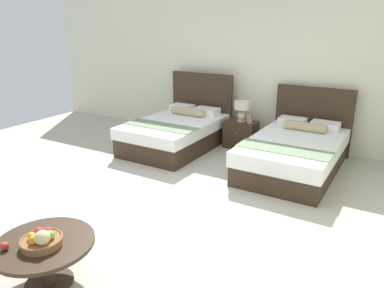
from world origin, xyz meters
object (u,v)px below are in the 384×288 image
table_lamp (242,108)px  loose_apple (5,246)px  bed_near_window (177,131)px  coffee_table (45,252)px  nightstand (241,134)px  fruit_bowl (42,240)px  vase (250,118)px  bed_near_corner (295,152)px

table_lamp → loose_apple: 4.71m
bed_near_window → coffee_table: bearing=-74.6°
nightstand → fruit_bowl: (0.07, -4.48, 0.24)m
coffee_table → fruit_bowl: 0.17m
nightstand → table_lamp: (-0.00, 0.02, 0.50)m
nightstand → coffee_table: nightstand is taller
vase → loose_apple: 4.65m
nightstand → bed_near_window: bearing=-150.1°
coffee_table → loose_apple: bearing=-127.4°
table_lamp → fruit_bowl: table_lamp is taller
nightstand → table_lamp: 0.50m
bed_near_window → fruit_bowl: bed_near_window is taller
bed_near_corner → fruit_bowl: (-1.12, -3.88, 0.20)m
fruit_bowl → vase: bearing=88.6°
nightstand → table_lamp: table_lamp is taller
table_lamp → loose_apple: (-0.16, -4.69, -0.28)m
bed_near_corner → nightstand: size_ratio=3.76×
bed_near_corner → nightstand: bearing=153.2°
coffee_table → fruit_bowl: size_ratio=2.44×
table_lamp → coffee_table: bearing=-89.7°
bed_near_window → bed_near_corner: 2.23m
bed_near_window → coffee_table: (1.06, -3.84, 0.02)m
bed_near_window → table_lamp: bearing=30.8°
vase → fruit_bowl: 4.44m
vase → loose_apple: (-0.34, -4.63, -0.13)m
table_lamp → fruit_bowl: size_ratio=1.06×
nightstand → table_lamp: size_ratio=1.57×
bed_near_window → vase: bearing=24.7°
bed_near_window → bed_near_corner: size_ratio=0.93×
bed_near_corner → nightstand: (-1.19, 0.60, -0.05)m
vase → fruit_bowl: vase is taller
bed_near_window → fruit_bowl: bearing=-74.1°
nightstand → fruit_bowl: size_ratio=1.66×
bed_near_corner → table_lamp: bed_near_corner is taller
vase → coffee_table: vase is taller
bed_near_window → loose_apple: (0.88, -4.08, 0.16)m
loose_apple → table_lamp: bearing=88.0°
bed_near_corner → coffee_table: bed_near_corner is taller
bed_near_window → table_lamp: size_ratio=5.47×
coffee_table → loose_apple: (-0.18, -0.24, 0.13)m
loose_apple → bed_near_window: bearing=102.1°
table_lamp → vase: bearing=-18.8°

